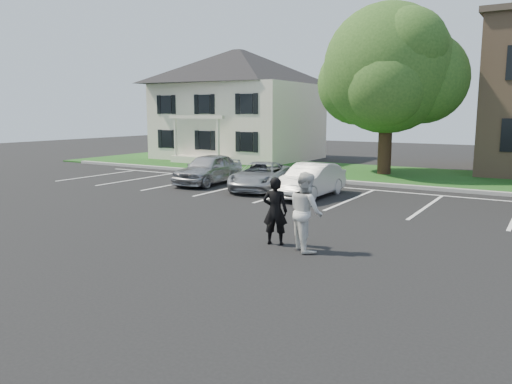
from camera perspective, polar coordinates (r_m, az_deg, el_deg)
ground_plane at (r=12.36m, az=-2.43°, el=-6.36°), size 90.00×90.00×0.00m
curb at (r=23.10m, az=14.34°, el=0.81°), size 40.00×0.30×0.15m
grass_strip at (r=26.93m, az=16.85°, el=1.77°), size 44.00×8.00×0.08m
stall_lines at (r=19.84m, az=15.60°, el=-0.78°), size 34.00×5.36×0.01m
house at (r=35.75m, az=-2.00°, el=9.96°), size 10.30×9.22×7.60m
tree at (r=27.23m, az=15.09°, el=13.13°), size 7.80×7.20×8.80m
man_black_suit at (r=12.47m, az=2.20°, el=-2.17°), size 0.72×0.58×1.72m
man_white_shirt at (r=11.96m, az=5.73°, el=-2.22°), size 1.17×1.15×1.91m
car_silver_west at (r=23.17m, az=-5.45°, el=2.64°), size 1.93×4.22×1.40m
car_silver_minivan at (r=21.38m, az=0.55°, el=1.83°), size 2.93×4.58×1.17m
car_white_sedan at (r=19.64m, az=6.25°, el=1.33°), size 1.43×3.99×1.31m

